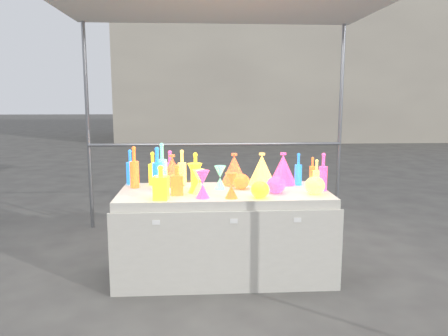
{
  "coord_description": "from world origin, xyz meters",
  "views": [
    {
      "loc": [
        -0.23,
        -3.69,
        1.54
      ],
      "look_at": [
        0.0,
        0.0,
        0.95
      ],
      "focal_mm": 35.0,
      "sensor_mm": 36.0,
      "label": 1
    }
  ],
  "objects": [
    {
      "name": "globe_1",
      "position": [
        0.74,
        -0.19,
        0.82
      ],
      "size": [
        0.21,
        0.21,
        0.13
      ],
      "primitive_type": null,
      "rotation": [
        0.0,
        0.0,
        0.34
      ],
      "color": "#13786C",
      "rests_on": "display_table"
    },
    {
      "name": "bottle_3",
      "position": [
        -0.48,
        0.35,
        0.91
      ],
      "size": [
        0.11,
        0.11,
        0.31
      ],
      "primitive_type": null,
      "rotation": [
        0.0,
        0.0,
        -0.42
      ],
      "color": "blue",
      "rests_on": "display_table"
    },
    {
      "name": "bottle_0",
      "position": [
        -0.64,
        0.31,
        0.9
      ],
      "size": [
        0.09,
        0.09,
        0.31
      ],
      "primitive_type": null,
      "rotation": [
        0.0,
        0.0,
        -0.09
      ],
      "color": "#B93911",
      "rests_on": "display_table"
    },
    {
      "name": "cardboard_box_closed",
      "position": [
        -0.48,
        2.44,
        0.18
      ],
      "size": [
        0.52,
        0.4,
        0.35
      ],
      "primitive_type": "cube",
      "rotation": [
        0.0,
        0.0,
        0.1
      ],
      "color": "#A8824B",
      "rests_on": "ground"
    },
    {
      "name": "hourglass_3",
      "position": [
        -0.03,
        0.07,
        0.85
      ],
      "size": [
        0.12,
        0.12,
        0.21
      ],
      "primitive_type": null,
      "rotation": [
        0.0,
        0.0,
        -0.12
      ],
      "color": "#AE2265",
      "rests_on": "display_table"
    },
    {
      "name": "lampshade_2",
      "position": [
        0.57,
        0.27,
        0.9
      ],
      "size": [
        0.27,
        0.27,
        0.29
      ],
      "primitive_type": null,
      "rotation": [
        0.0,
        0.0,
        -0.09
      ],
      "color": "blue",
      "rests_on": "display_table"
    },
    {
      "name": "bottle_1",
      "position": [
        -0.85,
        0.35,
        0.91
      ],
      "size": [
        0.08,
        0.08,
        0.32
      ],
      "primitive_type": null,
      "rotation": [
        0.0,
        0.0,
        -0.01
      ],
      "color": "#178134",
      "rests_on": "display_table"
    },
    {
      "name": "bottle_10",
      "position": [
        0.86,
        -0.03,
        0.91
      ],
      "size": [
        0.08,
        0.08,
        0.33
      ],
      "primitive_type": null,
      "rotation": [
        0.0,
        0.0,
        0.06
      ],
      "color": "blue",
      "rests_on": "display_table"
    },
    {
      "name": "hourglass_1",
      "position": [
        -0.19,
        -0.26,
        0.86
      ],
      "size": [
        0.12,
        0.12,
        0.22
      ],
      "primitive_type": null,
      "rotation": [
        0.0,
        0.0,
        -0.05
      ],
      "color": "blue",
      "rests_on": "display_table"
    },
    {
      "name": "bottle_4",
      "position": [
        -0.37,
        0.27,
        0.92
      ],
      "size": [
        0.09,
        0.09,
        0.33
      ],
      "primitive_type": null,
      "rotation": [
        0.0,
        0.0,
        0.13
      ],
      "color": "#13786C",
      "rests_on": "display_table"
    },
    {
      "name": "cardboard_box_flat",
      "position": [
        0.41,
        2.91,
        0.03
      ],
      "size": [
        0.74,
        0.7,
        0.05
      ],
      "primitive_type": "cube",
      "rotation": [
        0.0,
        0.0,
        0.61
      ],
      "color": "#A8824B",
      "rests_on": "ground"
    },
    {
      "name": "globe_0",
      "position": [
        0.27,
        -0.29,
        0.81
      ],
      "size": [
        0.17,
        0.17,
        0.12
      ],
      "primitive_type": null,
      "rotation": [
        0.0,
        0.0,
        0.12
      ],
      "color": "#B93911",
      "rests_on": "display_table"
    },
    {
      "name": "bottle_9",
      "position": [
        0.86,
        0.32,
        0.87
      ],
      "size": [
        0.06,
        0.06,
        0.25
      ],
      "primitive_type": null,
      "rotation": [
        0.0,
        0.0,
        -0.15
      ],
      "color": "orange",
      "rests_on": "display_table"
    },
    {
      "name": "bottle_6",
      "position": [
        -0.24,
        0.08,
        0.91
      ],
      "size": [
        0.11,
        0.11,
        0.33
      ],
      "primitive_type": null,
      "rotation": [
        0.0,
        0.0,
        -0.36
      ],
      "color": "#B93911",
      "rests_on": "display_table"
    },
    {
      "name": "globe_2",
      "position": [
        0.15,
        0.07,
        0.81
      ],
      "size": [
        0.18,
        0.18,
        0.12
      ],
      "primitive_type": null,
      "rotation": [
        0.0,
        0.0,
        0.16
      ],
      "color": "orange",
      "rests_on": "display_table"
    },
    {
      "name": "lampshade_1",
      "position": [
        0.11,
        0.28,
        0.9
      ],
      "size": [
        0.26,
        0.26,
        0.29
      ],
      "primitive_type": null,
      "rotation": [
        0.0,
        0.0,
        0.03
      ],
      "color": "gold",
      "rests_on": "display_table"
    },
    {
      "name": "bottle_8",
      "position": [
        0.7,
        0.21,
        0.9
      ],
      "size": [
        0.07,
        0.07,
        0.3
      ],
      "primitive_type": null,
      "rotation": [
        0.0,
        0.0,
        0.01
      ],
      "color": "#178134",
      "rests_on": "display_table"
    },
    {
      "name": "bottle_11",
      "position": [
        0.8,
        -0.02,
        0.89
      ],
      "size": [
        0.08,
        0.08,
        0.27
      ],
      "primitive_type": null,
      "rotation": [
        0.0,
        0.0,
        -0.4
      ],
      "color": "#13786C",
      "rests_on": "display_table"
    },
    {
      "name": "decanter_1",
      "position": [
        -0.4,
        -0.13,
        0.88
      ],
      "size": [
        0.11,
        0.11,
        0.25
      ],
      "primitive_type": null,
      "rotation": [
        0.0,
        0.0,
        0.05
      ],
      "color": "orange",
      "rests_on": "display_table"
    },
    {
      "name": "globe_3",
      "position": [
        0.43,
        -0.13,
        0.81
      ],
      "size": [
        0.21,
        0.21,
        0.13
      ],
      "primitive_type": null,
      "rotation": [
        0.0,
        0.0,
        0.42
      ],
      "color": "blue",
      "rests_on": "display_table"
    },
    {
      "name": "lampshade_0",
      "position": [
        -0.46,
        0.28,
        0.89
      ],
      "size": [
        0.31,
        0.31,
        0.28
      ],
      "primitive_type": null,
      "rotation": [
        0.0,
        0.0,
        -0.36
      ],
      "color": "gold",
      "rests_on": "display_table"
    },
    {
      "name": "ground",
      "position": [
        0.0,
        0.0,
        0.0
      ],
      "size": [
        80.0,
        80.0,
        0.0
      ],
      "primitive_type": "plane",
      "color": "slate",
      "rests_on": "ground"
    },
    {
      "name": "bottle_7",
      "position": [
        -0.58,
        0.09,
        0.94
      ],
      "size": [
        0.12,
        0.12,
        0.38
      ],
      "primitive_type": null,
      "rotation": [
        0.0,
        0.0,
        -0.43
      ],
      "color": "#178134",
      "rests_on": "display_table"
    },
    {
      "name": "display_table",
      "position": [
        0.0,
        -0.01,
        0.37
      ],
      "size": [
        1.84,
        0.83,
        0.75
      ],
      "color": "silver",
      "rests_on": "ground"
    },
    {
      "name": "bottle_2",
      "position": [
        -0.79,
        0.19,
        0.94
      ],
      "size": [
        0.08,
        0.08,
        0.37
      ],
      "primitive_type": null,
      "rotation": [
        0.0,
        0.0,
        -0.01
      ],
      "color": "orange",
      "rests_on": "display_table"
    },
    {
      "name": "background_building",
      "position": [
        4.0,
        14.0,
        3.0
      ],
      "size": [
        14.0,
        6.0,
        6.0
      ],
      "primitive_type": "cube",
      "color": "#BEB49E",
      "rests_on": "ground"
    },
    {
      "name": "lampshade_3",
      "position": [
        0.37,
        0.26,
        0.9
      ],
      "size": [
        0.31,
        0.31,
        0.3
      ],
      "primitive_type": null,
      "rotation": [
        0.0,
        0.0,
        0.27
      ],
      "color": "#13786C",
      "rests_on": "display_table"
    },
    {
      "name": "hourglass_2",
      "position": [
        -0.22,
        -0.11,
        0.85
      ],
      "size": [
        0.13,
        0.13,
        0.21
      ],
      "primitive_type": null,
      "rotation": [
        0.0,
        0.0,
        0.3
      ],
      "color": "#13786C",
      "rests_on": "display_table"
    },
    {
      "name": "hourglass_0",
      "position": [
        0.04,
        -0.29,
        0.85
      ],
      "size": [
        0.11,
        0.11,
        0.21
      ],
      "primitive_type": null,
      "rotation": [
        0.0,
        0.0,
        0.08
      ],
      "color": "orange",
      "rests_on": "display_table"
    },
    {
      "name": "hourglass_4",
      "position": [
        -0.25,
        -0.05,
        0.87
      ],
      "size": [
        0.16,
        0.16,
        0.25
      ],
      "primitive_type": null,
      "rotation": [
        0.0,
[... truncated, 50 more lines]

